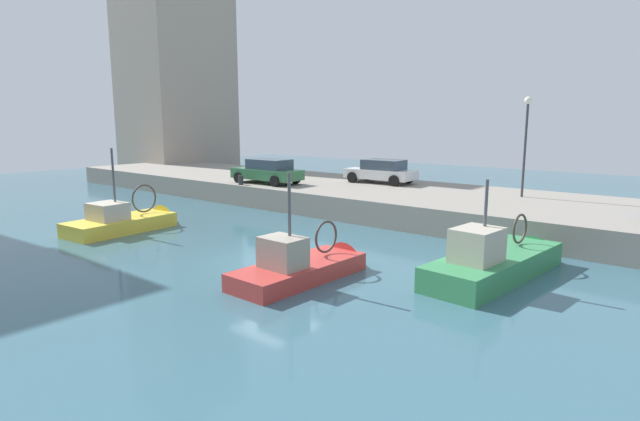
% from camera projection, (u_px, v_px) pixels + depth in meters
% --- Properties ---
extents(water_surface, '(80.00, 80.00, 0.00)m').
position_uv_depth(water_surface, '(275.00, 260.00, 18.35)').
color(water_surface, '#386070').
rests_on(water_surface, ground).
extents(quay_wall, '(9.00, 56.00, 1.20)m').
position_uv_depth(quay_wall, '(429.00, 204.00, 26.96)').
color(quay_wall, gray).
rests_on(quay_wall, ground).
extents(fishing_boat_red, '(5.52, 2.09, 4.21)m').
position_uv_depth(fishing_boat_red, '(307.00, 273.00, 16.42)').
color(fishing_boat_red, '#BC3833').
rests_on(fishing_boat_red, ground).
extents(fishing_boat_yellow, '(5.61, 2.36, 4.64)m').
position_uv_depth(fishing_boat_yellow, '(129.00, 227.00, 23.40)').
color(fishing_boat_yellow, gold).
rests_on(fishing_boat_yellow, ground).
extents(fishing_boat_green, '(7.02, 2.58, 4.07)m').
position_uv_depth(fishing_boat_green, '(498.00, 271.00, 16.58)').
color(fishing_boat_green, '#388951').
rests_on(fishing_boat_green, ground).
extents(parked_car_green, '(2.12, 4.43, 1.45)m').
position_uv_depth(parked_car_green, '(268.00, 171.00, 30.50)').
color(parked_car_green, '#387547').
rests_on(parked_car_green, quay_wall).
extents(parked_car_white, '(2.13, 4.27, 1.41)m').
position_uv_depth(parked_car_white, '(381.00, 171.00, 30.66)').
color(parked_car_white, silver).
rests_on(parked_car_white, quay_wall).
extents(mooring_bollard_mid, '(0.28, 0.28, 0.55)m').
position_uv_depth(mooring_bollard_mid, '(241.00, 180.00, 29.95)').
color(mooring_bollard_mid, '#2D2D33').
rests_on(mooring_bollard_mid, quay_wall).
extents(quay_streetlamp, '(0.36, 0.36, 4.83)m').
position_uv_depth(quay_streetlamp, '(526.00, 130.00, 24.76)').
color(quay_streetlamp, '#38383D').
rests_on(quay_streetlamp, quay_wall).
extents(waterfront_building_west, '(8.74, 7.84, 23.39)m').
position_uv_depth(waterfront_building_west, '(174.00, 44.00, 46.79)').
color(waterfront_building_west, '#A39384').
rests_on(waterfront_building_west, ground).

